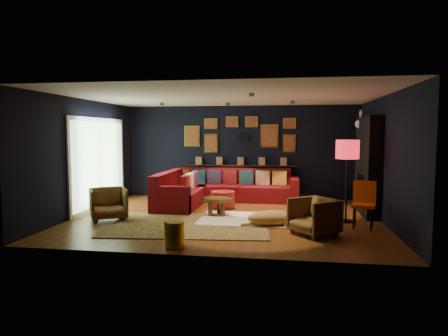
# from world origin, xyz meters

# --- Properties ---
(floor) EXTENTS (6.50, 6.50, 0.00)m
(floor) POSITION_xyz_m (0.00, 0.00, 0.00)
(floor) COLOR brown
(floor) RESTS_ON ground
(room_walls) EXTENTS (6.50, 6.50, 6.50)m
(room_walls) POSITION_xyz_m (0.00, 0.00, 1.59)
(room_walls) COLOR black
(room_walls) RESTS_ON ground
(sectional) EXTENTS (3.41, 2.69, 0.86)m
(sectional) POSITION_xyz_m (-0.61, 1.81, 0.32)
(sectional) COLOR maroon
(sectional) RESTS_ON ground
(ledge) EXTENTS (3.20, 0.12, 0.04)m
(ledge) POSITION_xyz_m (0.00, 2.68, 0.92)
(ledge) COLOR black
(ledge) RESTS_ON room_walls
(gallery_wall) EXTENTS (3.15, 0.04, 1.02)m
(gallery_wall) POSITION_xyz_m (-0.01, 2.72, 1.81)
(gallery_wall) COLOR gold
(gallery_wall) RESTS_ON room_walls
(sunburst_mirror) EXTENTS (0.47, 0.16, 0.47)m
(sunburst_mirror) POSITION_xyz_m (0.10, 2.72, 1.70)
(sunburst_mirror) COLOR silver
(sunburst_mirror) RESTS_ON room_walls
(fireplace) EXTENTS (0.31, 1.60, 2.20)m
(fireplace) POSITION_xyz_m (3.09, 0.90, 1.02)
(fireplace) COLOR black
(fireplace) RESTS_ON ground
(deer_head) EXTENTS (0.50, 0.28, 0.45)m
(deer_head) POSITION_xyz_m (3.14, 1.40, 2.05)
(deer_head) COLOR white
(deer_head) RESTS_ON fireplace
(sliding_door) EXTENTS (0.06, 2.80, 2.20)m
(sliding_door) POSITION_xyz_m (-3.22, 0.60, 1.10)
(sliding_door) COLOR white
(sliding_door) RESTS_ON ground
(ceiling_spots) EXTENTS (3.30, 2.50, 0.06)m
(ceiling_spots) POSITION_xyz_m (-0.00, 0.80, 2.56)
(ceiling_spots) COLOR black
(ceiling_spots) RESTS_ON room_walls
(shag_rug) EXTENTS (2.01, 1.46, 0.03)m
(shag_rug) POSITION_xyz_m (0.48, -0.15, 0.01)
(shag_rug) COLOR white
(shag_rug) RESTS_ON ground
(leopard_rug) EXTENTS (3.31, 2.50, 0.02)m
(leopard_rug) POSITION_xyz_m (-0.63, -0.83, 0.01)
(leopard_rug) COLOR tan
(leopard_rug) RESTS_ON ground
(coffee_table) EXTENTS (0.88, 0.76, 0.38)m
(coffee_table) POSITION_xyz_m (-0.22, 0.13, 0.33)
(coffee_table) COLOR brown
(coffee_table) RESTS_ON shag_rug
(pouf) EXTENTS (0.59, 0.59, 0.38)m
(pouf) POSITION_xyz_m (-0.25, 1.10, 0.22)
(pouf) COLOR #A3241B
(pouf) RESTS_ON shag_rug
(armchair_left) EXTENTS (0.98, 0.96, 0.75)m
(armchair_left) POSITION_xyz_m (-2.44, -0.60, 0.37)
(armchair_left) COLOR #AD7033
(armchair_left) RESTS_ON ground
(armchair_right) EXTENTS (0.97, 0.98, 0.74)m
(armchair_right) POSITION_xyz_m (1.78, -1.20, 0.37)
(armchair_right) COLOR #AD7033
(armchair_right) RESTS_ON ground
(gold_stool) EXTENTS (0.34, 0.34, 0.42)m
(gold_stool) POSITION_xyz_m (-0.50, -2.35, 0.21)
(gold_stool) COLOR gold
(gold_stool) RESTS_ON ground
(orange_chair) EXTENTS (0.52, 0.52, 0.90)m
(orange_chair) POSITION_xyz_m (2.77, -0.48, 0.53)
(orange_chair) COLOR black
(orange_chair) RESTS_ON ground
(floor_lamp) EXTENTS (0.47, 0.47, 1.70)m
(floor_lamp) POSITION_xyz_m (2.50, -0.05, 1.43)
(floor_lamp) COLOR black
(floor_lamp) RESTS_ON ground
(dog) EXTENTS (1.42, 0.92, 0.41)m
(dog) POSITION_xyz_m (1.00, -0.66, 0.22)
(dog) COLOR tan
(dog) RESTS_ON leopard_rug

